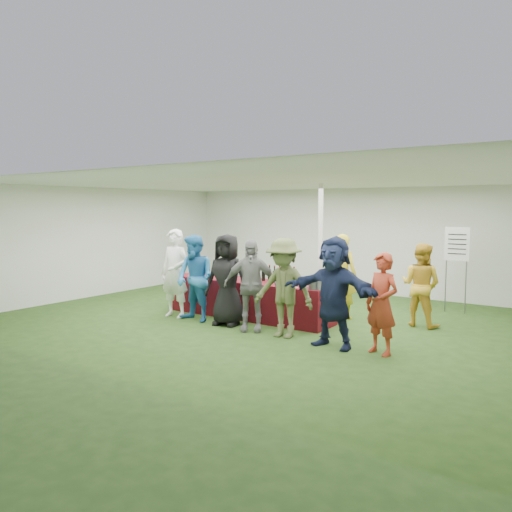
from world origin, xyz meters
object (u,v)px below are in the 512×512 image
Objects in this scene: serving_table at (248,299)px; customer_5 at (333,292)px; staff_pourer at (342,276)px; customer_6 at (382,304)px; customer_3 at (250,285)px; staff_back at (421,285)px; customer_1 at (195,278)px; customer_2 at (227,280)px; wine_list_sign at (457,251)px; customer_0 at (175,273)px; customer_4 at (284,288)px; dump_bucket at (315,284)px.

customer_5 is (2.38, -0.99, 0.51)m from serving_table.
staff_pourer reaches higher than customer_6.
staff_back is at bearing 12.44° from customer_3.
customer_1 is at bearing 35.22° from staff_pourer.
customer_2 is (-3.02, -1.98, 0.08)m from staff_back.
customer_0 is at bearing -141.31° from wine_list_sign.
wine_list_sign is 1.06× the size of staff_pourer.
customer_0 is at bearing 149.26° from customer_3.
customer_1 is at bearing -11.14° from customer_0.
staff_back is 0.88× the size of customer_5.
staff_pourer reaches higher than staff_back.
customer_1 is at bearing 176.26° from customer_4.
customer_1 is 1.02× the size of customer_3.
customer_0 reaches higher than staff_back.
wine_list_sign reaches higher than staff_pourer.
customer_3 is at bearing -51.76° from serving_table.
customer_5 is (3.00, -0.10, 0.04)m from customer_1.
customer_2 is at bearing 170.61° from customer_4.
wine_list_sign is 4.22m from customer_4.
customer_6 is at bearing 98.87° from staff_back.
customer_3 is 0.97× the size of customer_4.
staff_back is 0.92× the size of customer_4.
customer_5 is (0.73, -0.77, 0.04)m from dump_bucket.
customer_5 reaches higher than customer_3.
customer_5 is (3.58, -0.16, -0.01)m from customer_0.
customer_4 reaches higher than staff_pourer.
customer_2 is (-1.52, -1.75, 0.01)m from staff_pourer.
serving_table is 14.15× the size of dump_bucket.
customer_6 is at bearing 124.13° from staff_pourer.
customer_0 reaches higher than customer_4.
wine_list_sign reaches higher than dump_bucket.
customer_3 is at bearing 59.43° from staff_pourer.
dump_bucket is 3.50m from wine_list_sign.
customer_0 is at bearing 32.67° from staff_back.
customer_5 is 0.78m from customer_6.
customer_4 is at bearing -7.23° from customer_0.
wine_list_sign reaches higher than staff_back.
wine_list_sign is 1.02× the size of customer_5.
serving_table is at bearing 29.50° from customer_0.
staff_back is (-0.25, -1.59, -0.54)m from wine_list_sign.
customer_0 is at bearing -161.61° from customer_6.
staff_back is 0.94× the size of customer_3.
customer_2 reaches higher than serving_table.
customer_2 is (-1.58, -0.55, 0.02)m from dump_bucket.
staff_pourer is 2.07m from customer_3.
customer_3 is at bearing -144.57° from dump_bucket.
customer_6 is (3.15, -0.93, 0.40)m from serving_table.
staff_pourer is at bearing 38.88° from customer_2.
staff_back is at bearing 44.81° from dump_bucket.
customer_2 is at bearing 140.20° from customer_3.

